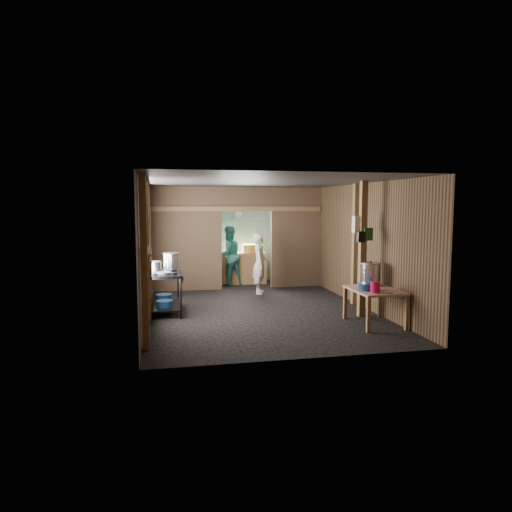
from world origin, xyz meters
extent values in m
cube|color=black|center=(0.00, 0.00, 0.00)|extent=(4.50, 7.00, 0.00)
cube|color=#3B3B3B|center=(0.00, 0.00, 2.60)|extent=(4.50, 7.00, 0.00)
cube|color=brown|center=(0.00, 3.50, 1.30)|extent=(4.50, 0.00, 2.60)
cube|color=brown|center=(0.00, -3.50, 1.30)|extent=(4.50, 0.00, 2.60)
cube|color=brown|center=(-2.25, 0.00, 1.30)|extent=(0.00, 7.00, 2.60)
cube|color=brown|center=(2.25, 0.00, 1.30)|extent=(0.00, 7.00, 2.60)
cube|color=brown|center=(-1.32, 2.20, 1.30)|extent=(1.85, 0.10, 2.60)
cube|color=brown|center=(1.57, 2.20, 1.30)|extent=(1.35, 0.10, 2.60)
cube|color=brown|center=(0.25, 2.20, 2.30)|extent=(1.30, 0.10, 0.60)
cube|color=#85BAB3|center=(0.00, 3.44, 1.25)|extent=(4.40, 0.06, 2.50)
cube|color=#9C6F47|center=(0.30, 2.95, 0.42)|extent=(1.20, 0.50, 0.85)
cylinder|color=silver|center=(0.25, 3.40, 1.90)|extent=(0.20, 0.03, 0.20)
cube|color=#9C6F47|center=(-2.18, -2.60, 1.30)|extent=(0.10, 0.12, 2.60)
cube|color=#9C6F47|center=(-2.18, -0.80, 1.30)|extent=(0.10, 0.12, 2.60)
cube|color=#9C6F47|center=(-2.18, 1.20, 1.30)|extent=(0.10, 0.12, 2.60)
cube|color=#9C6F47|center=(2.18, -0.20, 1.30)|extent=(0.10, 0.12, 2.60)
cube|color=#9C6F47|center=(1.85, -1.30, 1.30)|extent=(0.12, 0.12, 2.60)
cube|color=#9C6F47|center=(0.00, 2.15, 2.05)|extent=(4.40, 0.12, 0.12)
cylinder|color=gray|center=(-2.21, 0.40, 1.65)|extent=(0.03, 0.34, 0.34)
cylinder|color=black|center=(-2.21, 0.80, 1.55)|extent=(0.03, 0.30, 0.30)
cube|color=#9C6F47|center=(-2.15, -2.10, 1.40)|extent=(0.14, 0.80, 0.03)
cylinder|color=silver|center=(-2.15, -2.35, 1.47)|extent=(0.07, 0.07, 0.10)
cylinder|color=gold|center=(-2.15, -2.10, 1.47)|extent=(0.08, 0.08, 0.10)
cylinder|color=#1F481B|center=(-2.15, -1.88, 1.47)|extent=(0.06, 0.06, 0.10)
cube|color=silver|center=(1.80, -1.22, 1.78)|extent=(0.22, 0.15, 0.32)
cube|color=#1F481B|center=(1.92, -1.36, 1.60)|extent=(0.16, 0.12, 0.24)
cube|color=black|center=(1.78, -1.38, 1.55)|extent=(0.14, 0.10, 0.20)
cylinder|color=silver|center=(-2.05, 0.21, 0.88)|extent=(0.22, 0.22, 0.11)
cylinder|color=navy|center=(-1.88, -0.45, 0.23)|extent=(0.33, 0.33, 0.13)
cylinder|color=navy|center=(-1.88, 0.21, 0.23)|extent=(0.33, 0.33, 0.13)
cylinder|color=navy|center=(1.66, -1.98, 0.71)|extent=(0.36, 0.36, 0.13)
cylinder|color=#C81147|center=(1.67, -2.25, 0.74)|extent=(0.21, 0.21, 0.20)
cube|color=silver|center=(1.80, -2.37, 0.65)|extent=(0.30, 0.05, 0.01)
cylinder|color=gold|center=(0.47, 2.95, 0.96)|extent=(0.40, 0.40, 0.22)
imported|color=silver|center=(0.43, 1.42, 0.74)|extent=(0.47, 0.61, 1.47)
imported|color=teal|center=(-0.13, 2.77, 0.80)|extent=(0.95, 0.85, 1.60)
camera|label=1|loc=(-1.97, -9.63, 2.15)|focal=32.95mm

